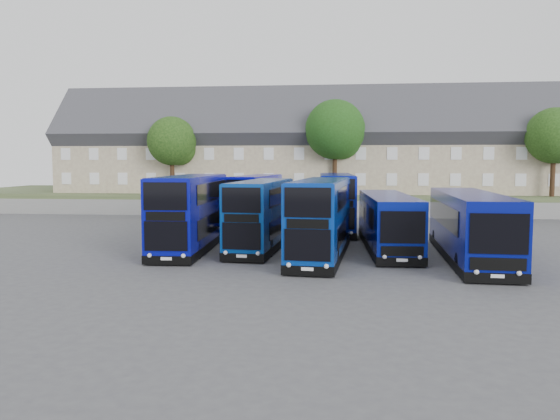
# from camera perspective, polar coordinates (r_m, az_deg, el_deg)

# --- Properties ---
(ground) EXTENTS (120.00, 120.00, 0.00)m
(ground) POSITION_cam_1_polar(r_m,az_deg,el_deg) (28.19, 1.37, -5.53)
(ground) COLOR #47474C
(ground) RESTS_ON ground
(retaining_wall) EXTENTS (70.00, 0.40, 1.50)m
(retaining_wall) POSITION_cam_1_polar(r_m,az_deg,el_deg) (51.86, 3.49, 0.12)
(retaining_wall) COLOR slate
(retaining_wall) RESTS_ON ground
(earth_bank) EXTENTS (80.00, 20.00, 2.00)m
(earth_bank) POSITION_cam_1_polar(r_m,az_deg,el_deg) (61.81, 3.89, 1.14)
(earth_bank) COLOR #3F4E2B
(earth_bank) RESTS_ON ground
(terrace_row) EXTENTS (60.00, 10.40, 11.20)m
(terrace_row) POSITION_cam_1_polar(r_m,az_deg,el_deg) (57.65, 6.78, 6.40)
(terrace_row) COLOR #9E8A6F
(terrace_row) RESTS_ON earth_bank
(dd_front_left) EXTENTS (2.91, 10.99, 4.33)m
(dd_front_left) POSITION_cam_1_polar(r_m,az_deg,el_deg) (32.64, -9.32, -0.38)
(dd_front_left) COLOR #070B91
(dd_front_left) RESTS_ON ground
(dd_front_mid) EXTENTS (2.99, 10.28, 4.03)m
(dd_front_mid) POSITION_cam_1_polar(r_m,az_deg,el_deg) (32.56, -1.96, -0.60)
(dd_front_mid) COLOR navy
(dd_front_mid) RESTS_ON ground
(dd_front_right) EXTENTS (3.32, 10.72, 4.19)m
(dd_front_right) POSITION_cam_1_polar(r_m,az_deg,el_deg) (29.43, 4.31, -1.05)
(dd_front_right) COLOR #082F92
(dd_front_right) RESTS_ON ground
(dd_rear_left) EXTENTS (3.25, 10.38, 4.06)m
(dd_rear_left) POSITION_cam_1_polar(r_m,az_deg,el_deg) (44.44, -2.50, 0.92)
(dd_rear_left) COLOR #0809A3
(dd_rear_left) RESTS_ON ground
(dd_rear_right) EXTENTS (2.77, 10.72, 4.23)m
(dd_rear_right) POSITION_cam_1_polar(r_m,az_deg,el_deg) (41.10, 5.89, 0.68)
(dd_rear_right) COLOR #081392
(dd_rear_right) RESTS_ON ground
(coach_east_a) EXTENTS (2.89, 11.94, 3.24)m
(coach_east_a) POSITION_cam_1_polar(r_m,az_deg,el_deg) (32.95, 11.15, -1.30)
(coach_east_a) COLOR navy
(coach_east_a) RESTS_ON ground
(coach_east_b) EXTENTS (3.38, 13.00, 3.52)m
(coach_east_b) POSITION_cam_1_polar(r_m,az_deg,el_deg) (30.74, 19.22, -1.68)
(coach_east_b) COLOR #060F79
(coach_east_b) RESTS_ON ground
(tree_west) EXTENTS (4.80, 4.80, 7.65)m
(tree_west) POSITION_cam_1_polar(r_m,az_deg,el_deg) (55.15, -11.07, 6.88)
(tree_west) COLOR #382314
(tree_west) RESTS_ON earth_bank
(tree_mid) EXTENTS (5.76, 5.76, 9.18)m
(tree_mid) POSITION_cam_1_polar(r_m,az_deg,el_deg) (53.31, 5.93, 8.11)
(tree_mid) COLOR #382314
(tree_mid) RESTS_ON earth_bank
(tree_east) EXTENTS (5.12, 5.12, 8.16)m
(tree_east) POSITION_cam_1_polar(r_m,az_deg,el_deg) (56.42, 26.84, 6.74)
(tree_east) COLOR #382314
(tree_east) RESTS_ON earth_bank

